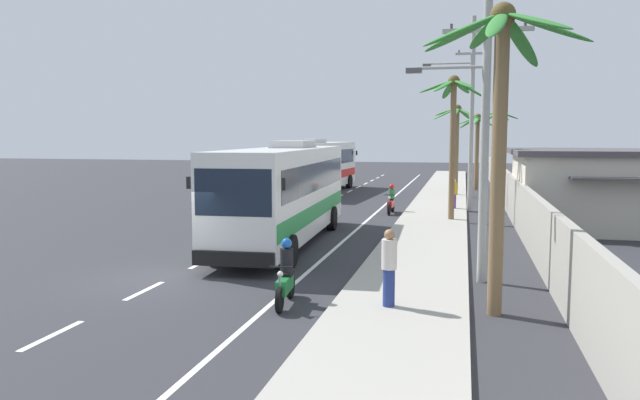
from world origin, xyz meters
name	(u,v)px	position (x,y,z in m)	size (l,w,h in m)	color
ground_plane	(165,281)	(0.00, 0.00, 0.00)	(160.00, 160.00, 0.00)	#303035
sidewalk_kerb	(428,233)	(6.80, 10.00, 0.07)	(3.20, 90.00, 0.14)	#A8A399
lane_markings	(342,217)	(2.27, 14.60, 0.00)	(3.83, 71.00, 0.01)	white
boundary_wall	(516,202)	(10.60, 14.00, 1.05)	(0.24, 60.00, 2.10)	#9E998E
coach_bus_foreground	(285,190)	(1.57, 6.73, 2.03)	(3.28, 12.23, 3.91)	silver
coach_bus_far_lane	(318,165)	(-2.05, 27.46, 2.02)	(3.54, 12.58, 3.88)	white
motorcycle_beside_bus	(286,278)	(4.03, -1.54, 0.66)	(0.56, 1.96, 1.62)	black
motorcycle_trailing	(391,202)	(4.50, 16.65, 0.64)	(0.56, 1.96, 1.55)	black
pedestrian_near_kerb	(454,193)	(7.70, 18.63, 0.98)	(0.36, 0.36, 1.61)	#75388E
pedestrian_midwalk	(389,266)	(6.56, -1.62, 1.10)	(0.36, 0.36, 1.82)	navy
utility_pole_nearest	(482,121)	(8.66, 1.93, 4.50)	(3.39, 0.24, 8.44)	#9E9E99
utility_pole_mid	(470,110)	(8.45, 18.63, 5.49)	(3.56, 0.24, 10.41)	#9E9E99
palm_nearest	(500,97)	(8.95, -1.29, 4.96)	(3.71, 3.74, 7.02)	brown
palm_second	(453,116)	(7.66, 14.12, 5.04)	(3.15, 3.05, 6.92)	brown
palm_third	(477,135)	(9.13, 32.26, 4.16)	(3.16, 3.46, 5.75)	brown
palm_fourth	(457,129)	(7.71, 26.70, 4.56)	(3.27, 3.49, 6.18)	brown
palm_farthest	(498,134)	(10.75, 34.98, 4.25)	(3.16, 2.83, 6.20)	brown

